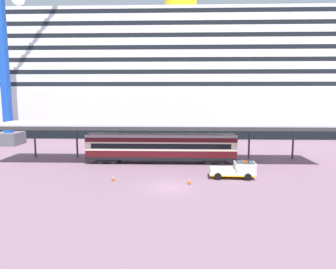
% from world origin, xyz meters
% --- Properties ---
extents(ground_plane, '(400.00, 400.00, 0.00)m').
position_xyz_m(ground_plane, '(0.00, 0.00, 0.00)').
color(ground_plane, '#735566').
extents(cruise_ship, '(160.84, 23.24, 36.70)m').
position_xyz_m(cruise_ship, '(6.52, 45.34, 12.65)').
color(cruise_ship, black).
rests_on(cruise_ship, ground).
extents(platform_canopy, '(45.69, 6.17, 5.64)m').
position_xyz_m(platform_canopy, '(-1.53, 11.65, 5.38)').
color(platform_canopy, silver).
rests_on(platform_canopy, ground).
extents(train_carriage, '(20.79, 2.81, 4.11)m').
position_xyz_m(train_carriage, '(-1.53, 11.22, 2.30)').
color(train_carriage, black).
rests_on(train_carriage, ground).
extents(service_truck, '(5.30, 2.46, 2.02)m').
position_xyz_m(service_truck, '(7.58, 3.80, 0.99)').
color(service_truck, silver).
rests_on(service_truck, ground).
extents(traffic_cone_near, '(0.36, 0.36, 0.74)m').
position_xyz_m(traffic_cone_near, '(2.03, 1.27, 0.37)').
color(traffic_cone_near, black).
rests_on(traffic_cone_near, ground).
extents(traffic_cone_mid, '(0.36, 0.36, 0.74)m').
position_xyz_m(traffic_cone_mid, '(-6.41, 2.20, 0.37)').
color(traffic_cone_mid, black).
rests_on(traffic_cone_mid, ground).
extents(dockside_crane, '(16.63, 4.40, 59.73)m').
position_xyz_m(dockside_crane, '(-30.71, 25.70, 18.27)').
color(dockside_crane, '#595960').
rests_on(dockside_crane, ground).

